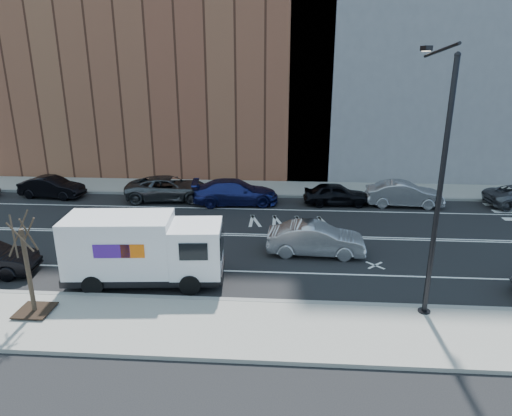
# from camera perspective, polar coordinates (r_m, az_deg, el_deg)

# --- Properties ---
(ground) EXTENTS (120.00, 120.00, 0.00)m
(ground) POSITION_cam_1_polar(r_m,az_deg,el_deg) (24.02, -0.97, -3.40)
(ground) COLOR black
(ground) RESTS_ON ground
(sidewalk_near) EXTENTS (44.00, 3.60, 0.15)m
(sidewalk_near) POSITION_cam_1_polar(r_m,az_deg,el_deg) (16.17, -3.69, -14.70)
(sidewalk_near) COLOR gray
(sidewalk_near) RESTS_ON ground
(sidewalk_far) EXTENTS (44.00, 3.60, 0.15)m
(sidewalk_far) POSITION_cam_1_polar(r_m,az_deg,el_deg) (32.31, 0.34, 2.49)
(sidewalk_far) COLOR gray
(sidewalk_far) RESTS_ON ground
(curb_near) EXTENTS (44.00, 0.25, 0.17)m
(curb_near) POSITION_cam_1_polar(r_m,az_deg,el_deg) (17.69, -2.92, -11.51)
(curb_near) COLOR gray
(curb_near) RESTS_ON ground
(curb_far) EXTENTS (44.00, 0.25, 0.17)m
(curb_far) POSITION_cam_1_polar(r_m,az_deg,el_deg) (30.59, 0.13, 1.59)
(curb_far) COLOR gray
(curb_far) RESTS_ON ground
(road_markings) EXTENTS (40.00, 8.60, 0.01)m
(road_markings) POSITION_cam_1_polar(r_m,az_deg,el_deg) (24.01, -0.97, -3.39)
(road_markings) COLOR white
(road_markings) RESTS_ON ground
(bldg_brick) EXTENTS (26.00, 10.00, 22.00)m
(bldg_brick) POSITION_cam_1_polar(r_m,az_deg,el_deg) (39.17, -11.56, 21.05)
(bldg_brick) COLOR brown
(bldg_brick) RESTS_ON ground
(streetlight) EXTENTS (0.44, 4.02, 9.34)m
(streetlight) POSITION_cam_1_polar(r_m,az_deg,el_deg) (16.58, 21.66, 3.76)
(streetlight) COLOR black
(streetlight) RESTS_ON ground
(street_tree) EXTENTS (1.20, 1.20, 3.75)m
(street_tree) POSITION_cam_1_polar(r_m,az_deg,el_deg) (18.06, -26.44, -8.03)
(street_tree) COLOR black
(street_tree) RESTS_ON ground
(fedex_van) EXTENTS (6.49, 2.67, 2.89)m
(fedex_van) POSITION_cam_1_polar(r_m,az_deg,el_deg) (19.07, -13.95, -4.96)
(fedex_van) COLOR black
(fedex_van) RESTS_ON ground
(far_parked_b) EXTENTS (4.37, 1.95, 1.39)m
(far_parked_b) POSITION_cam_1_polar(r_m,az_deg,el_deg) (33.20, -24.15, 2.40)
(far_parked_b) COLOR black
(far_parked_b) RESTS_ON ground
(far_parked_c) EXTENTS (5.75, 3.10, 1.53)m
(far_parked_c) POSITION_cam_1_polar(r_m,az_deg,el_deg) (30.30, -10.84, 2.43)
(far_parked_c) COLOR #424548
(far_parked_c) RESTS_ON ground
(far_parked_d) EXTENTS (5.60, 2.78, 1.56)m
(far_parked_d) POSITION_cam_1_polar(r_m,az_deg,el_deg) (28.92, -2.60, 2.02)
(far_parked_d) COLOR navy
(far_parked_d) RESTS_ON ground
(far_parked_e) EXTENTS (4.14, 1.81, 1.39)m
(far_parked_e) POSITION_cam_1_polar(r_m,az_deg,el_deg) (29.20, 10.00, 1.74)
(far_parked_e) COLOR black
(far_parked_e) RESTS_ON ground
(far_parked_f) EXTENTS (4.70, 1.79, 1.53)m
(far_parked_f) POSITION_cam_1_polar(r_m,az_deg,el_deg) (29.96, 18.03, 1.67)
(far_parked_f) COLOR #A09FA4
(far_parked_f) RESTS_ON ground
(driving_sedan) EXTENTS (4.62, 1.75, 1.50)m
(driving_sedan) POSITION_cam_1_polar(r_m,az_deg,el_deg) (21.67, 7.48, -3.88)
(driving_sedan) COLOR #ABACB0
(driving_sedan) RESTS_ON ground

